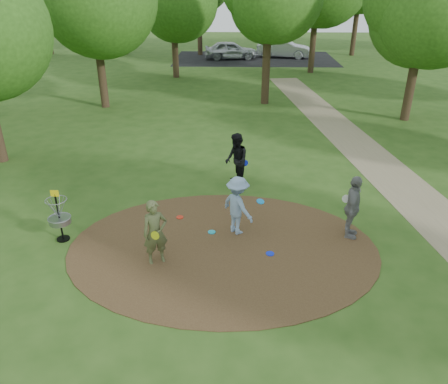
{
  "coord_description": "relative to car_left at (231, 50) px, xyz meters",
  "views": [
    {
      "loc": [
        0.29,
        -9.96,
        6.67
      ],
      "look_at": [
        0.0,
        1.2,
        1.1
      ],
      "focal_mm": 35.0,
      "sensor_mm": 36.0,
      "label": 1
    }
  ],
  "objects": [
    {
      "name": "ground",
      "position": [
        0.15,
        -29.66,
        -0.77
      ],
      "size": [
        100.0,
        100.0,
        0.0
      ],
      "primitive_type": "plane",
      "color": "#2D5119",
      "rests_on": "ground"
    },
    {
      "name": "player_observer_with_disc",
      "position": [
        -1.53,
        -30.34,
        0.1
      ],
      "size": [
        0.75,
        0.64,
        1.75
      ],
      "color": "#585F37",
      "rests_on": "ground"
    },
    {
      "name": "tree_ring",
      "position": [
        2.45,
        -21.23,
        4.47
      ],
      "size": [
        37.78,
        45.72,
        9.22
      ],
      "color": "#332316",
      "rests_on": "ground"
    },
    {
      "name": "disc_ground_blue",
      "position": [
        1.42,
        -29.95,
        -0.74
      ],
      "size": [
        0.22,
        0.22,
        0.02
      ],
      "primitive_type": "cylinder",
      "color": "#0D26EC",
      "rests_on": "dirt_clearing"
    },
    {
      "name": "player_throwing_with_disc",
      "position": [
        0.55,
        -28.85,
        0.1
      ],
      "size": [
        1.4,
        1.27,
        1.74
      ],
      "color": "#88A5CB",
      "rests_on": "ground"
    },
    {
      "name": "player_waiting_with_disc",
      "position": [
        3.71,
        -28.98,
        0.16
      ],
      "size": [
        0.76,
        1.18,
        1.86
      ],
      "color": "gray",
      "rests_on": "ground"
    },
    {
      "name": "parking_lot",
      "position": [
        2.15,
        0.34,
        -0.77
      ],
      "size": [
        14.0,
        8.0,
        0.01
      ],
      "primitive_type": "cube",
      "color": "black",
      "rests_on": "ground"
    },
    {
      "name": "car_right",
      "position": [
        4.71,
        0.85,
        0.01
      ],
      "size": [
        4.94,
        2.4,
        1.56
      ],
      "primitive_type": "imported",
      "rotation": [
        0.0,
        0.0,
        1.41
      ],
      "color": "#A8ACAF",
      "rests_on": "ground"
    },
    {
      "name": "car_left",
      "position": [
        0.0,
        0.0,
        0.0
      ],
      "size": [
        4.67,
        2.23,
        1.54
      ],
      "primitive_type": "imported",
      "rotation": [
        0.0,
        0.0,
        1.66
      ],
      "color": "#B3B7BB",
      "rests_on": "ground"
    },
    {
      "name": "disc_golf_basket",
      "position": [
        -4.35,
        -29.36,
        0.1
      ],
      "size": [
        0.63,
        0.63,
        1.54
      ],
      "color": "black",
      "rests_on": "ground"
    },
    {
      "name": "disc_ground_red",
      "position": [
        -1.21,
        -28.08,
        -0.74
      ],
      "size": [
        0.22,
        0.22,
        0.02
      ],
      "primitive_type": "cylinder",
      "color": "red",
      "rests_on": "dirt_clearing"
    },
    {
      "name": "footpath",
      "position": [
        6.65,
        -27.66,
        -0.77
      ],
      "size": [
        7.55,
        39.89,
        0.01
      ],
      "primitive_type": "cube",
      "rotation": [
        0.0,
        0.0,
        0.14
      ],
      "color": "#8C7A5B",
      "rests_on": "ground"
    },
    {
      "name": "dirt_clearing",
      "position": [
        0.15,
        -29.66,
        -0.76
      ],
      "size": [
        8.4,
        8.4,
        0.02
      ],
      "primitive_type": "cylinder",
      "color": "#47301C",
      "rests_on": "ground"
    },
    {
      "name": "player_walking_with_disc",
      "position": [
        0.51,
        -25.66,
        0.17
      ],
      "size": [
        0.94,
        1.08,
        1.88
      ],
      "color": "black",
      "rests_on": "ground"
    },
    {
      "name": "disc_ground_cyan",
      "position": [
        -0.19,
        -28.91,
        -0.74
      ],
      "size": [
        0.22,
        0.22,
        0.02
      ],
      "primitive_type": "cylinder",
      "color": "#18AAC7",
      "rests_on": "dirt_clearing"
    }
  ]
}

